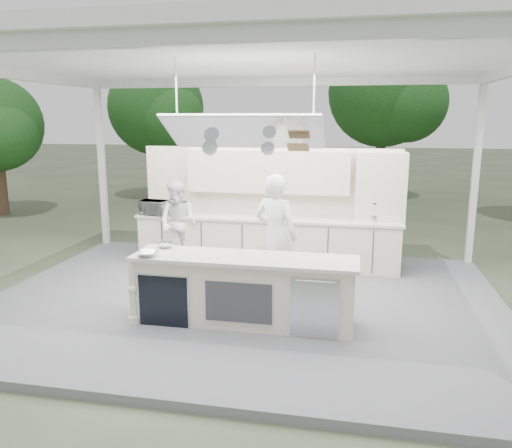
% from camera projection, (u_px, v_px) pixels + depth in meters
% --- Properties ---
extents(ground, '(90.00, 90.00, 0.00)m').
position_uv_depth(ground, '(245.00, 306.00, 7.93)').
color(ground, '#4B5A3D').
rests_on(ground, ground).
extents(stage_deck, '(8.00, 6.00, 0.12)m').
position_uv_depth(stage_deck, '(245.00, 302.00, 7.91)').
color(stage_deck, '#56555A').
rests_on(stage_deck, ground).
extents(tent, '(8.20, 6.20, 3.86)m').
position_uv_depth(tent, '(244.00, 62.00, 7.14)').
color(tent, white).
rests_on(tent, ground).
extents(demo_island, '(3.10, 0.79, 0.95)m').
position_uv_depth(demo_island, '(243.00, 290.00, 6.89)').
color(demo_island, '#EBE3C7').
rests_on(demo_island, stage_deck).
extents(back_counter, '(5.08, 0.72, 0.95)m').
position_uv_depth(back_counter, '(266.00, 241.00, 9.62)').
color(back_counter, '#EBE3C7').
rests_on(back_counter, stage_deck).
extents(back_wall_unit, '(5.05, 0.48, 2.25)m').
position_uv_depth(back_wall_unit, '(291.00, 190.00, 9.54)').
color(back_wall_unit, '#EBE3C7').
rests_on(back_wall_unit, stage_deck).
extents(tree_cluster, '(19.55, 9.40, 5.85)m').
position_uv_depth(tree_cluster, '(304.00, 107.00, 16.64)').
color(tree_cluster, '#4E3527').
rests_on(tree_cluster, ground).
extents(head_chef, '(0.84, 0.69, 1.97)m').
position_uv_depth(head_chef, '(276.00, 236.00, 7.84)').
color(head_chef, white).
rests_on(head_chef, stage_deck).
extents(sous_chef, '(0.91, 0.77, 1.64)m').
position_uv_depth(sous_chef, '(178.00, 224.00, 9.53)').
color(sous_chef, silver).
rests_on(sous_chef, stage_deck).
extents(toaster_oven, '(0.53, 0.38, 0.28)m').
position_uv_depth(toaster_oven, '(154.00, 208.00, 9.73)').
color(toaster_oven, silver).
rests_on(toaster_oven, back_counter).
extents(bowl_large, '(0.34, 0.34, 0.07)m').
position_uv_depth(bowl_large, '(147.00, 254.00, 6.81)').
color(bowl_large, silver).
rests_on(bowl_large, demo_island).
extents(bowl_small, '(0.31, 0.31, 0.07)m').
position_uv_depth(bowl_small, '(165.00, 245.00, 7.27)').
color(bowl_small, '#B8BBC0').
rests_on(bowl_small, demo_island).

